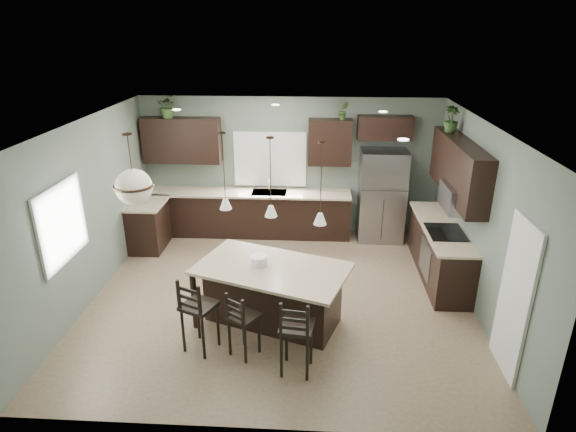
% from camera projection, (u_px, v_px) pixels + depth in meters
% --- Properties ---
extents(ground, '(6.00, 6.00, 0.00)m').
position_uv_depth(ground, '(280.00, 296.00, 7.82)').
color(ground, '#9E8466').
rests_on(ground, ground).
extents(pantry_door, '(0.04, 0.82, 2.04)m').
position_uv_depth(pantry_door, '(515.00, 298.00, 5.84)').
color(pantry_door, white).
rests_on(pantry_door, ground).
extents(window_back, '(1.35, 0.02, 1.00)m').
position_uv_depth(window_back, '(270.00, 159.00, 9.79)').
color(window_back, white).
rests_on(window_back, room_shell).
extents(window_left, '(0.02, 1.10, 1.00)m').
position_uv_depth(window_left, '(61.00, 223.00, 6.65)').
color(window_left, white).
rests_on(window_left, room_shell).
extents(left_return_cabs, '(0.60, 0.90, 0.90)m').
position_uv_depth(left_return_cabs, '(149.00, 226.00, 9.37)').
color(left_return_cabs, black).
rests_on(left_return_cabs, ground).
extents(left_return_countertop, '(0.66, 0.96, 0.04)m').
position_uv_depth(left_return_countertop, '(147.00, 203.00, 9.19)').
color(left_return_countertop, beige).
rests_on(left_return_countertop, left_return_cabs).
extents(back_lower_cabs, '(4.20, 0.60, 0.90)m').
position_uv_depth(back_lower_cabs, '(248.00, 214.00, 9.96)').
color(back_lower_cabs, black).
rests_on(back_lower_cabs, ground).
extents(back_countertop, '(4.20, 0.66, 0.04)m').
position_uv_depth(back_countertop, '(247.00, 193.00, 9.77)').
color(back_countertop, beige).
rests_on(back_countertop, back_lower_cabs).
extents(sink_inset, '(0.70, 0.45, 0.01)m').
position_uv_depth(sink_inset, '(269.00, 192.00, 9.74)').
color(sink_inset, gray).
rests_on(sink_inset, back_countertop).
extents(faucet, '(0.02, 0.02, 0.28)m').
position_uv_depth(faucet, '(269.00, 186.00, 9.65)').
color(faucet, silver).
rests_on(faucet, back_countertop).
extents(back_upper_left, '(1.55, 0.34, 0.90)m').
position_uv_depth(back_upper_left, '(182.00, 140.00, 9.59)').
color(back_upper_left, black).
rests_on(back_upper_left, room_shell).
extents(back_upper_right, '(0.85, 0.34, 0.90)m').
position_uv_depth(back_upper_right, '(330.00, 142.00, 9.43)').
color(back_upper_right, black).
rests_on(back_upper_right, room_shell).
extents(fridge_header, '(1.05, 0.34, 0.45)m').
position_uv_depth(fridge_header, '(385.00, 128.00, 9.26)').
color(fridge_header, black).
rests_on(fridge_header, room_shell).
extents(right_lower_cabs, '(0.60, 2.35, 0.90)m').
position_uv_depth(right_lower_cabs, '(439.00, 252.00, 8.31)').
color(right_lower_cabs, black).
rests_on(right_lower_cabs, ground).
extents(right_countertop, '(0.66, 2.35, 0.04)m').
position_uv_depth(right_countertop, '(442.00, 227.00, 8.14)').
color(right_countertop, beige).
rests_on(right_countertop, right_lower_cabs).
extents(cooktop, '(0.58, 0.75, 0.02)m').
position_uv_depth(cooktop, '(446.00, 232.00, 7.87)').
color(cooktop, black).
rests_on(cooktop, right_countertop).
extents(wall_oven_front, '(0.01, 0.72, 0.60)m').
position_uv_depth(wall_oven_front, '(425.00, 259.00, 8.07)').
color(wall_oven_front, gray).
rests_on(wall_oven_front, right_lower_cabs).
extents(right_upper_cabs, '(0.34, 2.35, 0.90)m').
position_uv_depth(right_upper_cabs, '(459.00, 168.00, 7.75)').
color(right_upper_cabs, black).
rests_on(right_upper_cabs, room_shell).
extents(microwave, '(0.40, 0.75, 0.40)m').
position_uv_depth(microwave, '(457.00, 197.00, 7.64)').
color(microwave, gray).
rests_on(microwave, right_upper_cabs).
extents(refrigerator, '(0.90, 0.74, 1.85)m').
position_uv_depth(refrigerator, '(381.00, 195.00, 9.61)').
color(refrigerator, gray).
rests_on(refrigerator, ground).
extents(kitchen_island, '(2.39, 1.84, 0.92)m').
position_uv_depth(kitchen_island, '(272.00, 296.00, 6.96)').
color(kitchen_island, black).
rests_on(kitchen_island, ground).
extents(serving_dish, '(0.24, 0.24, 0.14)m').
position_uv_depth(serving_dish, '(259.00, 260.00, 6.83)').
color(serving_dish, white).
rests_on(serving_dish, kitchen_island).
extents(bar_stool_left, '(0.54, 0.54, 1.11)m').
position_uv_depth(bar_stool_left, '(200.00, 314.00, 6.37)').
color(bar_stool_left, black).
rests_on(bar_stool_left, ground).
extents(bar_stool_center, '(0.49, 0.49, 0.96)m').
position_uv_depth(bar_stool_center, '(244.00, 323.00, 6.29)').
color(bar_stool_center, black).
rests_on(bar_stool_center, ground).
extents(bar_stool_right, '(0.45, 0.45, 1.09)m').
position_uv_depth(bar_stool_right, '(297.00, 335.00, 5.95)').
color(bar_stool_right, black).
rests_on(bar_stool_right, ground).
extents(pendant_left, '(0.17, 0.17, 1.10)m').
position_uv_depth(pendant_left, '(224.00, 172.00, 6.54)').
color(pendant_left, silver).
rests_on(pendant_left, room_shell).
extents(pendant_center, '(0.17, 0.17, 1.10)m').
position_uv_depth(pendant_center, '(270.00, 178.00, 6.29)').
color(pendant_center, silver).
rests_on(pendant_center, room_shell).
extents(pendant_right, '(0.17, 0.17, 1.10)m').
position_uv_depth(pendant_right, '(321.00, 184.00, 6.03)').
color(pendant_right, white).
rests_on(pendant_right, room_shell).
extents(chandelier, '(0.54, 0.54, 1.00)m').
position_uv_depth(chandelier, '(132.00, 169.00, 6.46)').
color(chandelier, beige).
rests_on(chandelier, room_shell).
extents(plant_back_left, '(0.48, 0.44, 0.46)m').
position_uv_depth(plant_back_left, '(168.00, 106.00, 9.32)').
color(plant_back_left, '#395927').
rests_on(plant_back_left, back_upper_left).
extents(plant_back_right, '(0.22, 0.19, 0.35)m').
position_uv_depth(plant_back_right, '(343.00, 111.00, 9.16)').
color(plant_back_right, '#375425').
rests_on(plant_back_right, back_upper_right).
extents(plant_right_wall, '(0.31, 0.31, 0.44)m').
position_uv_depth(plant_right_wall, '(451.00, 119.00, 8.11)').
color(plant_right_wall, '#2D4B21').
rests_on(plant_right_wall, right_upper_cabs).
extents(room_shell, '(6.00, 6.00, 6.00)m').
position_uv_depth(room_shell, '(280.00, 198.00, 7.18)').
color(room_shell, slate).
rests_on(room_shell, ground).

